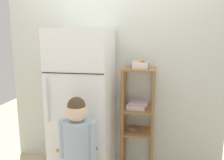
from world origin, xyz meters
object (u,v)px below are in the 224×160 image
(child_standing, at_px, (78,143))
(fruit_bin, at_px, (141,65))
(refrigerator, at_px, (83,106))
(pantry_shelf_unit, at_px, (138,113))

(child_standing, bearing_deg, fruit_bin, 53.39)
(refrigerator, distance_m, pantry_shelf_unit, 0.62)
(child_standing, distance_m, fruit_bin, 1.07)
(child_standing, height_order, pantry_shelf_unit, pantry_shelf_unit)
(pantry_shelf_unit, xyz_separation_m, fruit_bin, (0.02, 0.03, 0.55))
(child_standing, relative_size, fruit_bin, 5.83)
(child_standing, xyz_separation_m, pantry_shelf_unit, (0.49, 0.67, 0.09))
(refrigerator, height_order, child_standing, refrigerator)
(refrigerator, bearing_deg, pantry_shelf_unit, 14.79)
(refrigerator, xyz_separation_m, child_standing, (0.10, -0.51, -0.18))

